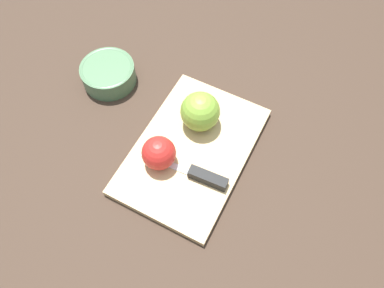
{
  "coord_description": "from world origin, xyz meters",
  "views": [
    {
      "loc": [
        0.34,
        0.16,
        0.7
      ],
      "look_at": [
        0.0,
        0.0,
        0.04
      ],
      "focal_mm": 35.0,
      "sensor_mm": 36.0,
      "label": 1
    }
  ],
  "objects": [
    {
      "name": "bowl",
      "position": [
        -0.09,
        -0.26,
        0.03
      ],
      "size": [
        0.12,
        0.12,
        0.05
      ],
      "color": "#4C704C",
      "rests_on": "ground_plane"
    },
    {
      "name": "ground_plane",
      "position": [
        0.0,
        0.0,
        0.0
      ],
      "size": [
        4.0,
        4.0,
        0.0
      ],
      "primitive_type": "plane",
      "color": "#38281E"
    },
    {
      "name": "apple_half_left",
      "position": [
        -0.07,
        -0.01,
        0.06
      ],
      "size": [
        0.08,
        0.08,
        0.08
      ],
      "rotation": [
        0.0,
        0.0,
        1.56
      ],
      "color": "olive",
      "rests_on": "cutting_board"
    },
    {
      "name": "cutting_board",
      "position": [
        0.0,
        0.0,
        0.01
      ],
      "size": [
        0.34,
        0.23,
        0.02
      ],
      "color": "tan",
      "rests_on": "ground_plane"
    },
    {
      "name": "knife",
      "position": [
        0.05,
        0.05,
        0.03
      ],
      "size": [
        0.02,
        0.19,
        0.02
      ],
      "rotation": [
        0.0,
        0.0,
        -1.54
      ],
      "color": "silver",
      "rests_on": "cutting_board"
    },
    {
      "name": "apple_half_right",
      "position": [
        0.05,
        -0.05,
        0.05
      ],
      "size": [
        0.07,
        0.07,
        0.07
      ],
      "rotation": [
        0.0,
        0.0,
        3.9
      ],
      "color": "red",
      "rests_on": "cutting_board"
    }
  ]
}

